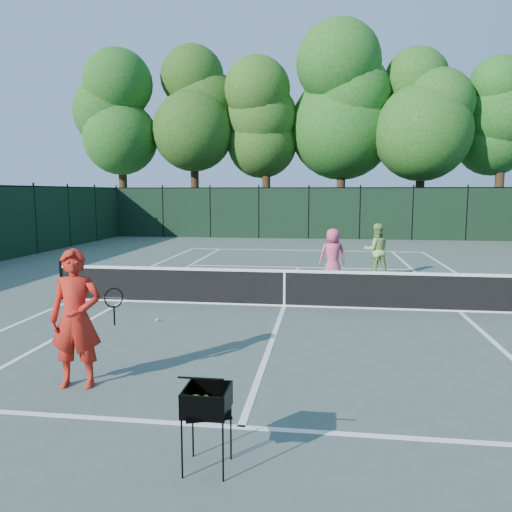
# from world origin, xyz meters

# --- Properties ---
(ground) EXTENTS (90.00, 90.00, 0.00)m
(ground) POSITION_xyz_m (0.00, 0.00, 0.00)
(ground) COLOR #46554B
(ground) RESTS_ON ground
(sideline_doubles_left) EXTENTS (0.10, 23.77, 0.01)m
(sideline_doubles_left) POSITION_xyz_m (-5.49, 0.00, 0.00)
(sideline_doubles_left) COLOR white
(sideline_doubles_left) RESTS_ON ground
(sideline_singles_left) EXTENTS (0.10, 23.77, 0.01)m
(sideline_singles_left) POSITION_xyz_m (-4.12, 0.00, 0.00)
(sideline_singles_left) COLOR white
(sideline_singles_left) RESTS_ON ground
(sideline_singles_right) EXTENTS (0.10, 23.77, 0.01)m
(sideline_singles_right) POSITION_xyz_m (4.12, 0.00, 0.00)
(sideline_singles_right) COLOR white
(sideline_singles_right) RESTS_ON ground
(baseline_far) EXTENTS (10.97, 0.10, 0.01)m
(baseline_far) POSITION_xyz_m (0.00, 11.88, 0.00)
(baseline_far) COLOR white
(baseline_far) RESTS_ON ground
(service_line_near) EXTENTS (8.23, 0.10, 0.01)m
(service_line_near) POSITION_xyz_m (0.00, -6.40, 0.00)
(service_line_near) COLOR white
(service_line_near) RESTS_ON ground
(service_line_far) EXTENTS (8.23, 0.10, 0.01)m
(service_line_far) POSITION_xyz_m (0.00, 6.40, 0.00)
(service_line_far) COLOR white
(service_line_far) RESTS_ON ground
(center_service_line) EXTENTS (0.10, 12.80, 0.01)m
(center_service_line) POSITION_xyz_m (0.00, 0.00, 0.00)
(center_service_line) COLOR white
(center_service_line) RESTS_ON ground
(tennis_net) EXTENTS (11.69, 0.09, 1.06)m
(tennis_net) POSITION_xyz_m (0.00, 0.00, 0.48)
(tennis_net) COLOR black
(tennis_net) RESTS_ON ground
(fence_far) EXTENTS (24.00, 0.05, 3.00)m
(fence_far) POSITION_xyz_m (0.00, 18.00, 1.50)
(fence_far) COLOR black
(fence_far) RESTS_ON ground
(tree_0) EXTENTS (6.40, 6.40, 13.14)m
(tree_0) POSITION_xyz_m (-13.00, 21.50, 8.16)
(tree_0) COLOR black
(tree_0) RESTS_ON ground
(tree_1) EXTENTS (6.80, 6.80, 13.98)m
(tree_1) POSITION_xyz_m (-8.00, 22.00, 8.69)
(tree_1) COLOR black
(tree_1) RESTS_ON ground
(tree_2) EXTENTS (6.00, 6.00, 12.40)m
(tree_2) POSITION_xyz_m (-3.00, 21.80, 7.73)
(tree_2) COLOR black
(tree_2) RESTS_ON ground
(tree_3) EXTENTS (7.00, 7.00, 14.45)m
(tree_3) POSITION_xyz_m (2.00, 22.30, 9.01)
(tree_3) COLOR black
(tree_3) RESTS_ON ground
(tree_4) EXTENTS (6.20, 6.20, 12.97)m
(tree_4) POSITION_xyz_m (7.00, 21.60, 8.14)
(tree_4) COLOR black
(tree_4) RESTS_ON ground
(tree_5) EXTENTS (5.80, 5.80, 12.23)m
(tree_5) POSITION_xyz_m (12.00, 22.10, 7.71)
(tree_5) COLOR black
(tree_5) RESTS_ON ground
(coach) EXTENTS (0.94, 0.76, 1.99)m
(coach) POSITION_xyz_m (-2.53, -5.45, 1.00)
(coach) COLOR red
(coach) RESTS_ON ground
(player_pink) EXTENTS (0.91, 0.68, 1.68)m
(player_pink) POSITION_xyz_m (1.21, 3.41, 0.84)
(player_pink) COLOR #D34A71
(player_pink) RESTS_ON ground
(player_green) EXTENTS (0.96, 0.80, 1.76)m
(player_green) POSITION_xyz_m (2.65, 4.73, 0.88)
(player_green) COLOR #90BF5F
(player_green) RESTS_ON ground
(ball_hopper) EXTENTS (0.57, 0.57, 0.85)m
(ball_hopper) POSITION_xyz_m (-0.19, -7.32, 0.72)
(ball_hopper) COLOR black
(ball_hopper) RESTS_ON ground
(loose_ball_midcourt) EXTENTS (0.07, 0.07, 0.07)m
(loose_ball_midcourt) POSITION_xyz_m (-2.61, -1.81, 0.03)
(loose_ball_midcourt) COLOR #CEF632
(loose_ball_midcourt) RESTS_ON ground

